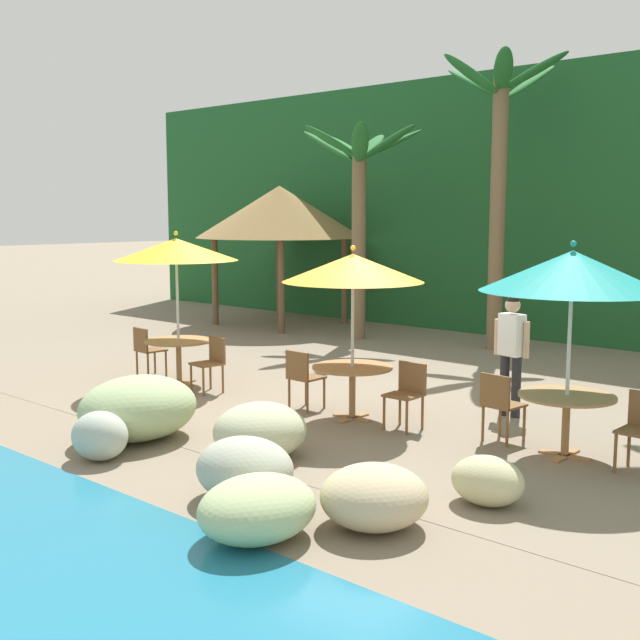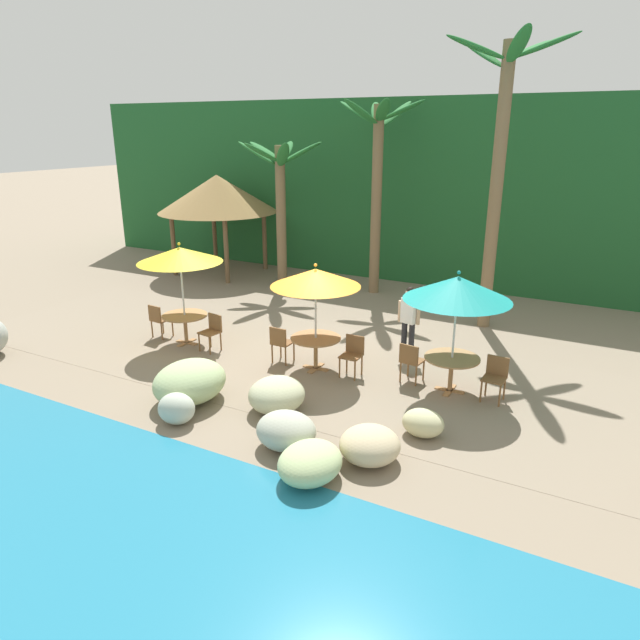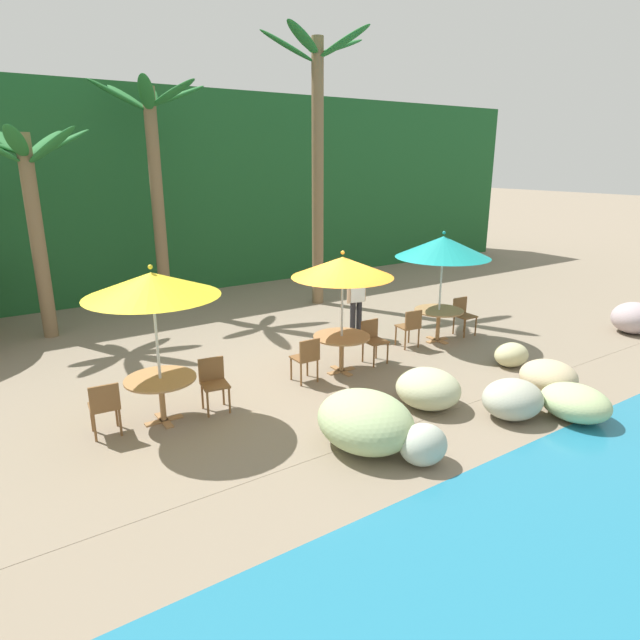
# 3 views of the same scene
# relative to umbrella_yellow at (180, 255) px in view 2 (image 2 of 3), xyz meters

# --- Properties ---
(ground_plane) EXTENTS (120.00, 120.00, 0.00)m
(ground_plane) POSITION_rel_umbrella_yellow_xyz_m (3.43, 0.33, -2.22)
(ground_plane) COLOR gray
(terrace_deck) EXTENTS (18.00, 5.20, 0.01)m
(terrace_deck) POSITION_rel_umbrella_yellow_xyz_m (3.43, 0.33, -2.22)
(terrace_deck) COLOR gray
(terrace_deck) RESTS_ON ground
(foliage_backdrop) EXTENTS (28.00, 2.40, 6.00)m
(foliage_backdrop) POSITION_rel_umbrella_yellow_xyz_m (3.43, 9.33, 0.78)
(foliage_backdrop) COLOR #1E5628
(foliage_backdrop) RESTS_ON ground
(rock_seawall) EXTENTS (15.92, 2.91, 0.95)m
(rock_seawall) POSITION_rel_umbrella_yellow_xyz_m (3.14, -2.54, -1.87)
(rock_seawall) COLOR #C6C28F
(rock_seawall) RESTS_ON ground
(umbrella_yellow) EXTENTS (2.01, 2.01, 2.52)m
(umbrella_yellow) POSITION_rel_umbrella_yellow_xyz_m (0.00, 0.00, 0.00)
(umbrella_yellow) COLOR silver
(umbrella_yellow) RESTS_ON ground
(dining_table_yellow) EXTENTS (1.10, 1.10, 0.74)m
(dining_table_yellow) POSITION_rel_umbrella_yellow_xyz_m (0.00, 0.00, -1.61)
(dining_table_yellow) COLOR #A37547
(dining_table_yellow) RESTS_ON ground
(chair_yellow_seaward) EXTENTS (0.48, 0.48, 0.87)m
(chair_yellow_seaward) POSITION_rel_umbrella_yellow_xyz_m (0.85, -0.03, -1.71)
(chair_yellow_seaward) COLOR brown
(chair_yellow_seaward) RESTS_ON ground
(chair_yellow_inland) EXTENTS (0.46, 0.46, 0.87)m
(chair_yellow_inland) POSITION_rel_umbrella_yellow_xyz_m (-0.85, -0.01, -1.71)
(chair_yellow_inland) COLOR brown
(chair_yellow_inland) RESTS_ON ground
(umbrella_orange) EXTENTS (1.92, 1.92, 2.39)m
(umbrella_orange) POSITION_rel_umbrella_yellow_xyz_m (3.57, 0.13, -0.15)
(umbrella_orange) COLOR silver
(umbrella_orange) RESTS_ON ground
(dining_table_orange) EXTENTS (1.10, 1.10, 0.74)m
(dining_table_orange) POSITION_rel_umbrella_yellow_xyz_m (3.57, 0.13, -1.61)
(dining_table_orange) COLOR #A37547
(dining_table_orange) RESTS_ON ground
(chair_orange_seaward) EXTENTS (0.42, 0.43, 0.87)m
(chair_orange_seaward) POSITION_rel_umbrella_yellow_xyz_m (4.42, 0.22, -1.71)
(chair_orange_seaward) COLOR brown
(chair_orange_seaward) RESTS_ON ground
(chair_orange_inland) EXTENTS (0.42, 0.43, 0.87)m
(chair_orange_inland) POSITION_rel_umbrella_yellow_xyz_m (2.72, 0.05, -1.71)
(chair_orange_inland) COLOR brown
(chair_orange_inland) RESTS_ON ground
(umbrella_teal) EXTENTS (2.07, 2.07, 2.51)m
(umbrella_teal) POSITION_rel_umbrella_yellow_xyz_m (6.50, 0.42, -0.06)
(umbrella_teal) COLOR silver
(umbrella_teal) RESTS_ON ground
(dining_table_teal) EXTENTS (1.10, 1.10, 0.74)m
(dining_table_teal) POSITION_rel_umbrella_yellow_xyz_m (6.50, 0.42, -1.61)
(dining_table_teal) COLOR #A37547
(dining_table_teal) RESTS_ON ground
(chair_teal_seaward) EXTENTS (0.44, 0.45, 0.87)m
(chair_teal_seaward) POSITION_rel_umbrella_yellow_xyz_m (7.35, 0.47, -1.71)
(chair_teal_seaward) COLOR brown
(chair_teal_seaward) RESTS_ON ground
(chair_teal_inland) EXTENTS (0.47, 0.47, 0.87)m
(chair_teal_inland) POSITION_rel_umbrella_yellow_xyz_m (5.65, 0.43, -1.71)
(chair_teal_inland) COLOR brown
(chair_teal_inland) RESTS_ON ground
(palm_tree_nearest) EXTENTS (2.84, 2.83, 4.70)m
(palm_tree_nearest) POSITION_rel_umbrella_yellow_xyz_m (-0.78, 5.74, 1.04)
(palm_tree_nearest) COLOR brown
(palm_tree_nearest) RESTS_ON ground
(palm_tree_second) EXTENTS (2.90, 2.78, 5.89)m
(palm_tree_second) POSITION_rel_umbrella_yellow_xyz_m (2.24, 6.50, 1.68)
(palm_tree_second) COLOR brown
(palm_tree_second) RESTS_ON ground
(palm_tree_third) EXTENTS (2.96, 2.90, 7.17)m
(palm_tree_third) POSITION_rel_umbrella_yellow_xyz_m (6.16, 4.83, 2.33)
(palm_tree_third) COLOR brown
(palm_tree_third) RESTS_ON ground
(palapa_hut) EXTENTS (4.24, 4.24, 3.50)m
(palapa_hut) POSITION_rel_umbrella_yellow_xyz_m (-3.79, 6.33, 0.61)
(palapa_hut) COLOR brown
(palapa_hut) RESTS_ON ground
(waiter_in_white) EXTENTS (0.52, 0.28, 1.70)m
(waiter_in_white) POSITION_rel_umbrella_yellow_xyz_m (5.12, 1.69, -1.24)
(waiter_in_white) COLOR #232328
(waiter_in_white) RESTS_ON ground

